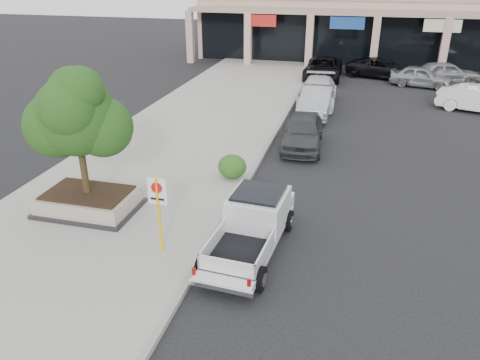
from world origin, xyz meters
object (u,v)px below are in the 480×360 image
pickup_truck (249,229)px  curb_car_d (323,69)px  curb_car_a (303,131)px  planter (89,201)px  lot_car_e (446,73)px  curb_car_c (318,92)px  planter_tree (82,115)px  lot_car_a (422,77)px  lot_car_d (382,68)px  no_parking_sign (158,205)px  lot_car_b (478,99)px  curb_car_b (316,101)px

pickup_truck → curb_car_d: pickup_truck is taller
curb_car_a → curb_car_d: curb_car_d is taller
planter → pickup_truck: 5.80m
curb_car_d → lot_car_e: 8.42m
curb_car_c → lot_car_e: bearing=40.5°
planter_tree → lot_car_a: (12.21, 21.69, -2.71)m
planter → lot_car_d: (9.72, 24.15, 0.23)m
no_parking_sign → lot_car_b: no_parking_sign is taller
pickup_truck → lot_car_a: bearing=77.7°
lot_car_b → no_parking_sign: bearing=164.3°
curb_car_c → no_parking_sign: bearing=-100.7°
planter → curb_car_a: 10.17m
curb_car_a → curb_car_d: (-0.45, 14.36, 0.01)m
pickup_truck → curb_car_b: 14.31m
planter → pickup_truck: bearing=-8.5°
curb_car_b → lot_car_d: (3.64, 10.69, -0.06)m
curb_car_a → pickup_truck: bearing=-96.1°
pickup_truck → lot_car_b: size_ratio=1.11×
planter → curb_car_b: 14.77m
curb_car_b → lot_car_e: bearing=51.1°
curb_car_b → pickup_truck: bearing=-90.8°
lot_car_a → lot_car_d: size_ratio=0.81×
planter → lot_car_e: 26.97m
lot_car_d → lot_car_e: bearing=-89.3°
pickup_truck → lot_car_a: pickup_truck is taller
planter → lot_car_a: size_ratio=0.78×
planter → no_parking_sign: bearing=-26.7°
pickup_truck → lot_car_e: bearing=74.8°
planter → planter_tree: size_ratio=0.80×
curb_car_c → curb_car_d: (-0.33, 6.92, 0.00)m
planter_tree → lot_car_b: planter_tree is taller
planter → lot_car_a: lot_car_a is taller
lot_car_d → no_parking_sign: bearing=-178.9°
curb_car_a → no_parking_sign: bearing=-109.5°
planter_tree → no_parking_sign: planter_tree is taller
planter_tree → lot_car_d: (9.59, 23.99, -2.71)m
planter → pickup_truck: (5.73, -0.85, 0.29)m
planter_tree → lot_car_d: bearing=68.2°
curb_car_b → curb_car_c: bearing=94.7°
no_parking_sign → pickup_truck: size_ratio=0.47×
curb_car_a → lot_car_d: size_ratio=0.87×
lot_car_e → curb_car_c: bearing=116.7°
no_parking_sign → lot_car_e: (10.67, 24.73, -0.84)m
curb_car_b → curb_car_d: (-0.48, 9.08, 0.00)m
planter → curb_car_b: size_ratio=0.69×
no_parking_sign → lot_car_e: bearing=66.7°
planter_tree → no_parking_sign: (3.20, -1.83, -1.78)m
planter_tree → no_parking_sign: bearing=-29.7°
curb_car_c → lot_car_a: (6.41, 6.24, -0.06)m
curb_car_b → curb_car_c: 2.16m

